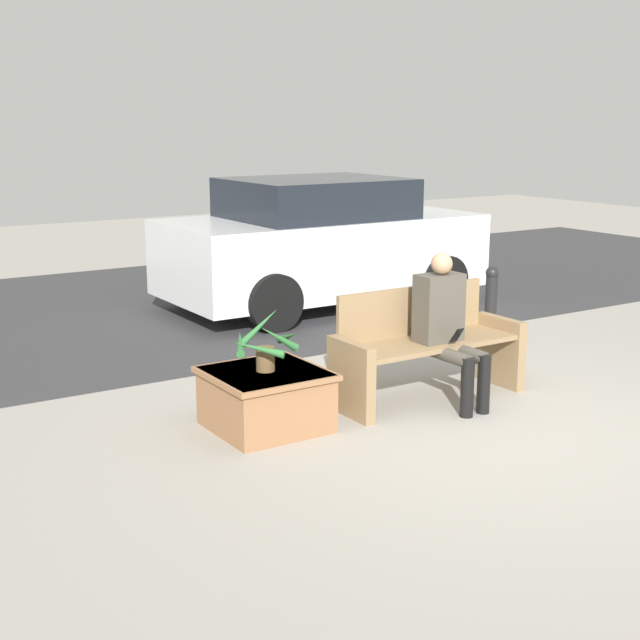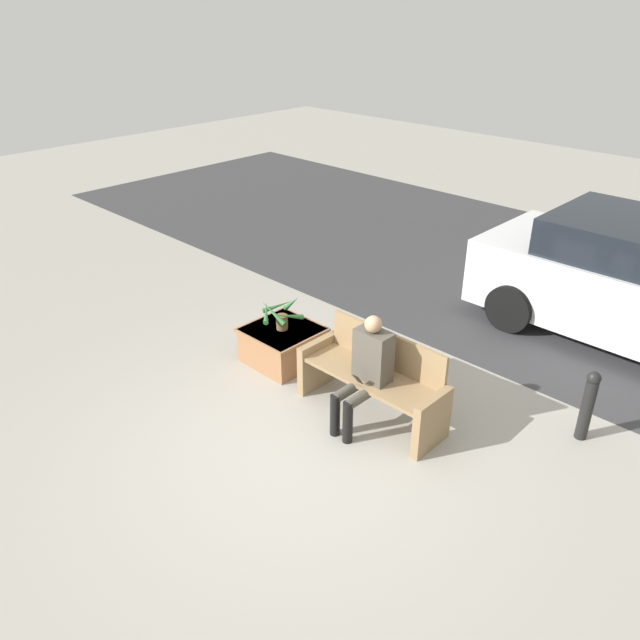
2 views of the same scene
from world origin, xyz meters
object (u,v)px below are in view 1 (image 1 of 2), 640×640
bollard_post (491,302)px  potted_plant (265,345)px  person_seated (447,322)px  parked_car (321,244)px  bench (425,347)px  planter_box (266,397)px

bollard_post → potted_plant: bearing=-161.5°
person_seated → parked_car: bearing=72.0°
potted_plant → bollard_post: 3.47m
bench → potted_plant: bearing=178.4°
potted_plant → person_seated: bearing=-8.9°
bench → person_seated: size_ratio=1.35×
potted_plant → bollard_post: size_ratio=0.71×
person_seated → parked_car: parked_car is taller
planter_box → parked_car: size_ratio=0.22×
bollard_post → bench: bearing=-147.7°
potted_plant → parked_car: 4.50m
parked_car → bollard_post: size_ratio=4.90×
planter_box → potted_plant: 0.40m
planter_box → bollard_post: 3.46m
bench → person_seated: person_seated is taller
person_seated → bollard_post: bearing=37.3°
bench → planter_box: (-1.48, 0.06, -0.19)m
planter_box → potted_plant: potted_plant is taller
bollard_post → planter_box: bearing=-161.7°
person_seated → bollard_post: (1.75, 1.34, -0.26)m
bench → bollard_post: bench is taller
person_seated → bollard_post: 2.22m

